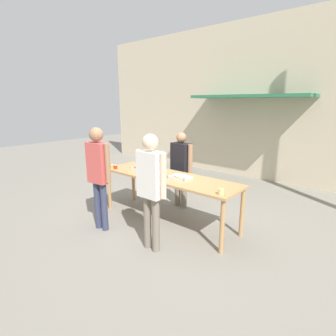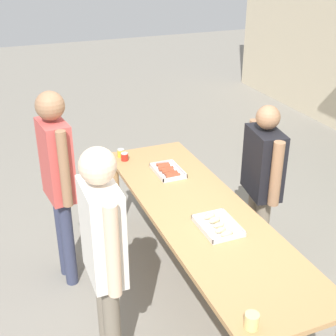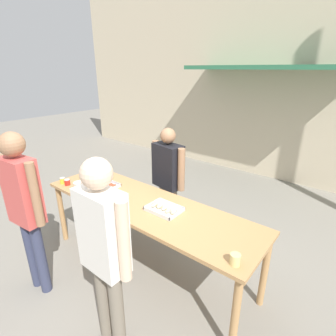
# 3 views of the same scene
# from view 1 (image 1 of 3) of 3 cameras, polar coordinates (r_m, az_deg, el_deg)

# --- Properties ---
(ground_plane) EXTENTS (24.00, 24.00, 0.00)m
(ground_plane) POSITION_cam_1_polar(r_m,az_deg,el_deg) (5.20, 0.00, -11.40)
(ground_plane) COLOR gray
(building_facade_back) EXTENTS (12.00, 1.11, 4.50)m
(building_facade_back) POSITION_cam_1_polar(r_m,az_deg,el_deg) (8.15, 18.78, 13.51)
(building_facade_back) COLOR beige
(building_facade_back) RESTS_ON ground
(serving_table) EXTENTS (2.81, 0.82, 0.91)m
(serving_table) POSITION_cam_1_polar(r_m,az_deg,el_deg) (4.90, 0.00, -2.73)
(serving_table) COLOR tan
(serving_table) RESTS_ON ground
(food_tray_sausages) EXTENTS (0.37, 0.24, 0.04)m
(food_tray_sausages) POSITION_cam_1_polar(r_m,az_deg,el_deg) (5.37, -6.00, -0.11)
(food_tray_sausages) COLOR silver
(food_tray_sausages) RESTS_ON serving_table
(food_tray_buns) EXTENTS (0.37, 0.28, 0.06)m
(food_tray_buns) POSITION_cam_1_polar(r_m,az_deg,el_deg) (4.72, 2.69, -2.02)
(food_tray_buns) COLOR silver
(food_tray_buns) RESTS_ON serving_table
(condiment_jar_mustard) EXTENTS (0.07, 0.07, 0.08)m
(condiment_jar_mustard) POSITION_cam_1_polar(r_m,az_deg,el_deg) (5.56, -12.06, 0.39)
(condiment_jar_mustard) COLOR gold
(condiment_jar_mustard) RESTS_ON serving_table
(condiment_jar_ketchup) EXTENTS (0.07, 0.07, 0.08)m
(condiment_jar_ketchup) POSITION_cam_1_polar(r_m,az_deg,el_deg) (5.49, -11.34, 0.24)
(condiment_jar_ketchup) COLOR #B22319
(condiment_jar_ketchup) RESTS_ON serving_table
(beer_cup) EXTENTS (0.09, 0.09, 0.10)m
(beer_cup) POSITION_cam_1_polar(r_m,az_deg,el_deg) (3.96, 11.48, -5.07)
(beer_cup) COLOR #DBC67A
(beer_cup) RESTS_ON serving_table
(person_server_behind_table) EXTENTS (0.62, 0.31, 1.64)m
(person_server_behind_table) POSITION_cam_1_polar(r_m,az_deg,el_deg) (5.59, 2.87, 0.95)
(person_server_behind_table) COLOR #756B5B
(person_server_behind_table) RESTS_ON ground
(person_customer_holding_hotdog) EXTENTS (0.54, 0.25, 1.84)m
(person_customer_holding_hotdog) POSITION_cam_1_polar(r_m,az_deg,el_deg) (4.67, -14.90, -0.21)
(person_customer_holding_hotdog) COLOR #333851
(person_customer_holding_hotdog) RESTS_ON ground
(person_customer_with_cup) EXTENTS (0.58, 0.24, 1.81)m
(person_customer_with_cup) POSITION_cam_1_polar(r_m,az_deg,el_deg) (3.88, -3.74, -3.11)
(person_customer_with_cup) COLOR #756B5B
(person_customer_with_cup) RESTS_ON ground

